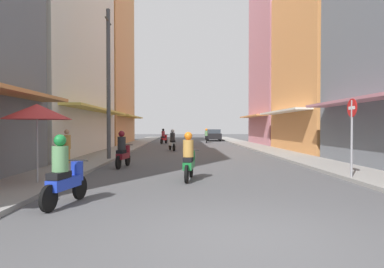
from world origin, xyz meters
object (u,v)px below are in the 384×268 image
at_px(motorbike_red, 164,137).
at_px(vendor_umbrella, 37,112).
at_px(pedestrian_crossing, 67,148).
at_px(street_sign_no_entry, 352,128).
at_px(motorbike_green, 189,159).
at_px(parked_car, 214,135).
at_px(motorbike_blue, 65,174).
at_px(motorbike_black, 206,136).
at_px(utility_pole, 108,84).
at_px(motorbike_maroon, 123,151).
at_px(motorbike_white, 172,141).

bearing_deg(motorbike_red, vendor_umbrella, -95.56).
distance_m(pedestrian_crossing, street_sign_no_entry, 11.54).
bearing_deg(motorbike_green, parked_car, 82.97).
relative_size(parked_car, street_sign_no_entry, 1.58).
distance_m(motorbike_blue, vendor_umbrella, 3.27).
bearing_deg(vendor_umbrella, motorbike_red, 84.44).
distance_m(motorbike_black, utility_pole, 20.43).
xyz_separation_m(motorbike_black, motorbike_maroon, (-5.22, -21.94, 0.00)).
bearing_deg(motorbike_red, motorbike_white, -83.60).
relative_size(motorbike_green, parked_car, 0.43).
xyz_separation_m(motorbike_green, motorbike_red, (-2.06, 23.57, 0.00)).
relative_size(motorbike_red, parked_car, 0.42).
bearing_deg(utility_pole, motorbike_white, 67.54).
bearing_deg(utility_pole, vendor_umbrella, -93.90).
height_order(motorbike_maroon, vendor_umbrella, vendor_umbrella).
distance_m(motorbike_blue, pedestrian_crossing, 8.03).
relative_size(motorbike_green, street_sign_no_entry, 0.68).
bearing_deg(motorbike_maroon, pedestrian_crossing, 164.55).
distance_m(motorbike_green, street_sign_no_entry, 5.34).
bearing_deg(motorbike_blue, motorbike_red, 88.37).
bearing_deg(motorbike_maroon, motorbike_blue, -90.67).
xyz_separation_m(motorbike_blue, pedestrian_crossing, (-2.54, 7.61, 0.11)).
bearing_deg(motorbike_maroon, vendor_umbrella, -110.89).
xyz_separation_m(motorbike_maroon, vendor_umbrella, (-1.70, -4.47, 1.48)).
distance_m(motorbike_red, vendor_umbrella, 24.73).
bearing_deg(utility_pole, motorbike_blue, -83.37).
relative_size(pedestrian_crossing, utility_pole, 0.21).
bearing_deg(motorbike_black, vendor_umbrella, -104.70).
bearing_deg(motorbike_maroon, motorbike_green, -51.63).
bearing_deg(street_sign_no_entry, motorbike_green, 176.60).
bearing_deg(motorbike_green, motorbike_blue, -129.50).
distance_m(motorbike_black, pedestrian_crossing, 22.62).
bearing_deg(utility_pole, parked_car, 72.47).
xyz_separation_m(motorbike_red, parked_car, (5.86, 7.26, 0.04)).
bearing_deg(utility_pole, motorbike_maroon, -66.75).
relative_size(pedestrian_crossing, street_sign_no_entry, 0.62).
bearing_deg(parked_car, vendor_umbrella, -104.53).
bearing_deg(motorbike_blue, motorbike_maroon, 89.33).
bearing_deg(motorbike_maroon, street_sign_no_entry, -25.34).
bearing_deg(street_sign_no_entry, motorbike_red, 106.97).
xyz_separation_m(motorbike_black, parked_car, (1.32, 5.42, 0.04)).
relative_size(motorbike_maroon, motorbike_white, 1.02).
relative_size(motorbike_black, motorbike_blue, 1.01).
distance_m(motorbike_black, motorbike_blue, 29.31).
height_order(motorbike_blue, vendor_umbrella, vendor_umbrella).
height_order(motorbike_green, street_sign_no_entry, street_sign_no_entry).
bearing_deg(motorbike_maroon, motorbike_black, 76.61).
relative_size(motorbike_red, utility_pole, 0.23).
relative_size(motorbike_black, utility_pole, 0.24).
height_order(parked_car, pedestrian_crossing, pedestrian_crossing).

